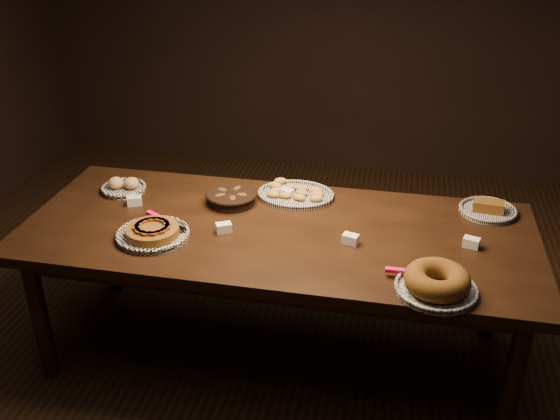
% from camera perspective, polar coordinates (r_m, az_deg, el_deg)
% --- Properties ---
extents(ground, '(5.00, 5.00, 0.00)m').
position_cam_1_polar(ground, '(3.36, -0.23, -12.89)').
color(ground, black).
rests_on(ground, ground).
extents(buffet_table, '(2.40, 1.00, 0.75)m').
position_cam_1_polar(buffet_table, '(2.96, -0.25, -2.90)').
color(buffet_table, black).
rests_on(buffet_table, ground).
extents(apple_tart_plate, '(0.34, 0.35, 0.06)m').
position_cam_1_polar(apple_tart_plate, '(2.90, -11.55, -2.03)').
color(apple_tart_plate, white).
rests_on(apple_tart_plate, buffet_table).
extents(madeleine_platter, '(0.39, 0.32, 0.05)m').
position_cam_1_polar(madeleine_platter, '(3.21, 1.41, 1.51)').
color(madeleine_platter, black).
rests_on(madeleine_platter, buffet_table).
extents(bundt_cake_plate, '(0.38, 0.34, 0.10)m').
position_cam_1_polar(bundt_cake_plate, '(2.54, 14.12, -6.45)').
color(bundt_cake_plate, black).
rests_on(bundt_cake_plate, buffet_table).
extents(croissant_basket, '(0.31, 0.31, 0.06)m').
position_cam_1_polar(croissant_basket, '(3.15, -4.47, 1.25)').
color(croissant_basket, black).
rests_on(croissant_basket, buffet_table).
extents(bread_roll_plate, '(0.23, 0.23, 0.07)m').
position_cam_1_polar(bread_roll_plate, '(3.38, -14.10, 2.09)').
color(bread_roll_plate, white).
rests_on(bread_roll_plate, buffet_table).
extents(loaf_plate, '(0.28, 0.28, 0.06)m').
position_cam_1_polar(loaf_plate, '(3.22, 18.48, 0.06)').
color(loaf_plate, black).
rests_on(loaf_plate, buffet_table).
extents(tent_cards, '(1.71, 0.49, 0.04)m').
position_cam_1_polar(tent_cards, '(2.95, 0.80, -0.87)').
color(tent_cards, white).
rests_on(tent_cards, buffet_table).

